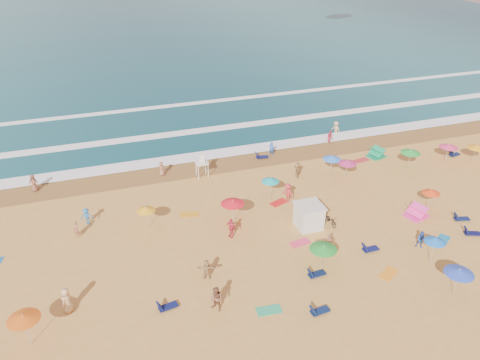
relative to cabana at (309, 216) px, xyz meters
name	(u,v)px	position (x,y,z in m)	size (l,w,h in m)	color
ground	(265,227)	(-3.55, 1.01, -1.00)	(220.00, 220.00, 0.00)	gold
ocean	(136,33)	(-3.55, 85.01, -1.00)	(220.00, 140.00, 0.18)	#0C4756
wet_sand	(223,164)	(-3.55, 13.51, -0.99)	(220.00, 220.00, 0.00)	olive
surf_foam	(202,133)	(-3.55, 22.33, -0.90)	(200.00, 18.70, 0.05)	white
cabana	(309,216)	(0.00, 0.00, 0.00)	(2.00, 2.00, 2.00)	silver
cabana_roof	(310,206)	(0.00, 0.00, 1.06)	(2.20, 2.20, 0.12)	silver
bicycle	(330,220)	(1.90, -0.30, -0.56)	(0.58, 1.66, 0.87)	black
lifeguard_stand	(202,167)	(-6.32, 11.54, 0.05)	(1.20, 1.20, 2.10)	white
beach_umbrellas	(286,208)	(-2.03, 0.16, 1.11)	(56.53, 22.10, 0.81)	red
loungers	(360,227)	(4.00, -1.75, -0.83)	(35.92, 23.66, 0.34)	#0E1548
towels	(266,243)	(-4.22, -1.07, -0.98)	(37.96, 20.90, 0.03)	red
popup_tents	(395,177)	(11.45, 4.22, -0.40)	(5.69, 13.57, 1.20)	#FF38A8
beachgoers	(242,199)	(-4.36, 4.80, -0.19)	(35.21, 25.27, 2.14)	#DB364C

